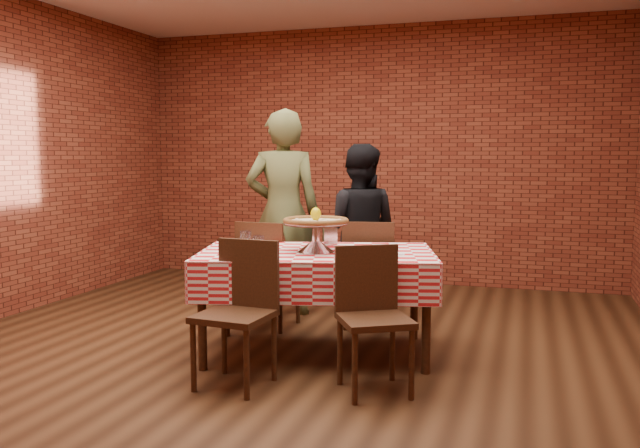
{
  "coord_description": "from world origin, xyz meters",
  "views": [
    {
      "loc": [
        1.7,
        -4.37,
        1.45
      ],
      "look_at": [
        0.25,
        0.19,
        0.95
      ],
      "focal_mm": 36.94,
      "sensor_mm": 36.0,
      "label": 1
    }
  ],
  "objects_px": {
    "chair_near_right": "(375,321)",
    "diner_black": "(358,230)",
    "water_glass_left": "(259,245)",
    "pizza_stand": "(316,237)",
    "chair_far_left": "(269,274)",
    "condiment_caddy": "(330,237)",
    "chair_near_left": "(234,315)",
    "chair_far_right": "(369,273)",
    "water_glass_right": "(246,240)",
    "diner_olive": "(283,213)",
    "pizza": "(316,222)",
    "table": "(317,303)"
  },
  "relations": [
    {
      "from": "pizza_stand",
      "to": "chair_far_left",
      "type": "height_order",
      "value": "pizza_stand"
    },
    {
      "from": "chair_near_right",
      "to": "diner_olive",
      "type": "bearing_deg",
      "value": 95.58
    },
    {
      "from": "water_glass_left",
      "to": "chair_near_right",
      "type": "relative_size",
      "value": 0.14
    },
    {
      "from": "pizza_stand",
      "to": "chair_near_right",
      "type": "xyz_separation_m",
      "value": [
        0.58,
        -0.63,
        -0.42
      ]
    },
    {
      "from": "chair_far_left",
      "to": "diner_olive",
      "type": "height_order",
      "value": "diner_olive"
    },
    {
      "from": "water_glass_left",
      "to": "pizza_stand",
      "type": "bearing_deg",
      "value": 31.11
    },
    {
      "from": "chair_near_right",
      "to": "diner_black",
      "type": "height_order",
      "value": "diner_black"
    },
    {
      "from": "pizza",
      "to": "chair_far_left",
      "type": "height_order",
      "value": "pizza"
    },
    {
      "from": "diner_olive",
      "to": "chair_far_left",
      "type": "bearing_deg",
      "value": 78.57
    },
    {
      "from": "table",
      "to": "water_glass_left",
      "type": "height_order",
      "value": "water_glass_left"
    },
    {
      "from": "chair_far_right",
      "to": "water_glass_left",
      "type": "bearing_deg",
      "value": 54.85
    },
    {
      "from": "water_glass_left",
      "to": "water_glass_right",
      "type": "bearing_deg",
      "value": 131.31
    },
    {
      "from": "chair_far_right",
      "to": "diner_olive",
      "type": "relative_size",
      "value": 0.49
    },
    {
      "from": "water_glass_left",
      "to": "chair_near_left",
      "type": "distance_m",
      "value": 0.68
    },
    {
      "from": "pizza_stand",
      "to": "table",
      "type": "bearing_deg",
      "value": 96.46
    },
    {
      "from": "condiment_caddy",
      "to": "pizza_stand",
      "type": "bearing_deg",
      "value": -117.02
    },
    {
      "from": "water_glass_left",
      "to": "diner_black",
      "type": "xyz_separation_m",
      "value": [
        0.35,
        1.5,
        -0.05
      ]
    },
    {
      "from": "water_glass_left",
      "to": "chair_far_left",
      "type": "bearing_deg",
      "value": 107.27
    },
    {
      "from": "table",
      "to": "pizza_stand",
      "type": "height_order",
      "value": "pizza_stand"
    },
    {
      "from": "chair_far_left",
      "to": "chair_far_right",
      "type": "bearing_deg",
      "value": -156.88
    },
    {
      "from": "water_glass_right",
      "to": "diner_olive",
      "type": "bearing_deg",
      "value": 96.13
    },
    {
      "from": "pizza",
      "to": "condiment_caddy",
      "type": "height_order",
      "value": "pizza"
    },
    {
      "from": "chair_near_left",
      "to": "chair_far_right",
      "type": "xyz_separation_m",
      "value": [
        0.46,
        1.71,
        -0.0
      ]
    },
    {
      "from": "pizza",
      "to": "chair_far_left",
      "type": "relative_size",
      "value": 0.52
    },
    {
      "from": "table",
      "to": "pizza",
      "type": "relative_size",
      "value": 3.51
    },
    {
      "from": "chair_near_left",
      "to": "condiment_caddy",
      "type": "bearing_deg",
      "value": 79.88
    },
    {
      "from": "chair_near_right",
      "to": "table",
      "type": "bearing_deg",
      "value": 101.58
    },
    {
      "from": "chair_near_right",
      "to": "diner_black",
      "type": "bearing_deg",
      "value": 77.02
    },
    {
      "from": "chair_near_right",
      "to": "diner_black",
      "type": "distance_m",
      "value": 2.02
    },
    {
      "from": "water_glass_left",
      "to": "diner_olive",
      "type": "xyz_separation_m",
      "value": [
        -0.32,
        1.33,
        0.11
      ]
    },
    {
      "from": "condiment_caddy",
      "to": "chair_near_left",
      "type": "distance_m",
      "value": 1.21
    },
    {
      "from": "pizza_stand",
      "to": "water_glass_left",
      "type": "bearing_deg",
      "value": -148.89
    },
    {
      "from": "chair_near_left",
      "to": "diner_black",
      "type": "distance_m",
      "value": 2.11
    },
    {
      "from": "condiment_caddy",
      "to": "diner_olive",
      "type": "height_order",
      "value": "diner_olive"
    },
    {
      "from": "diner_black",
      "to": "pizza_stand",
      "type": "bearing_deg",
      "value": 86.15
    },
    {
      "from": "pizza_stand",
      "to": "chair_near_left",
      "type": "xyz_separation_m",
      "value": [
        -0.28,
        -0.79,
        -0.41
      ]
    },
    {
      "from": "water_glass_left",
      "to": "chair_near_left",
      "type": "height_order",
      "value": "chair_near_left"
    },
    {
      "from": "water_glass_left",
      "to": "water_glass_right",
      "type": "xyz_separation_m",
      "value": [
        -0.2,
        0.23,
        0.0
      ]
    },
    {
      "from": "chair_near_right",
      "to": "chair_far_right",
      "type": "relative_size",
      "value": 0.98
    },
    {
      "from": "chair_near_left",
      "to": "pizza_stand",
      "type": "bearing_deg",
      "value": 74.9
    },
    {
      "from": "condiment_caddy",
      "to": "chair_far_right",
      "type": "distance_m",
      "value": 0.73
    },
    {
      "from": "diner_black",
      "to": "pizza",
      "type": "bearing_deg",
      "value": 86.15
    },
    {
      "from": "water_glass_left",
      "to": "table",
      "type": "bearing_deg",
      "value": 34.47
    },
    {
      "from": "pizza",
      "to": "chair_far_left",
      "type": "distance_m",
      "value": 1.03
    },
    {
      "from": "table",
      "to": "diner_black",
      "type": "xyz_separation_m",
      "value": [
        -0.01,
        1.25,
        0.4
      ]
    },
    {
      "from": "chair_near_left",
      "to": "chair_far_right",
      "type": "bearing_deg",
      "value": 79.56
    },
    {
      "from": "pizza",
      "to": "diner_olive",
      "type": "bearing_deg",
      "value": 121.16
    },
    {
      "from": "chair_near_left",
      "to": "diner_olive",
      "type": "xyz_separation_m",
      "value": [
        -0.39,
        1.9,
        0.48
      ]
    },
    {
      "from": "condiment_caddy",
      "to": "chair_near_left",
      "type": "bearing_deg",
      "value": -130.03
    },
    {
      "from": "water_glass_left",
      "to": "condiment_caddy",
      "type": "relative_size",
      "value": 0.9
    }
  ]
}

